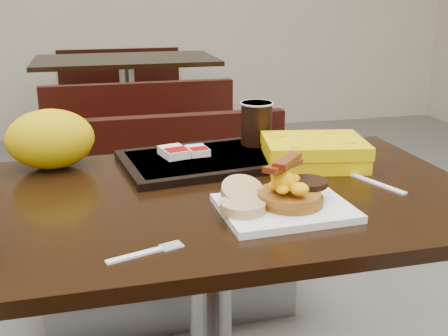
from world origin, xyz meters
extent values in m
cube|color=white|center=(0.12, -0.14, 0.76)|extent=(0.27, 0.21, 0.02)
cylinder|color=#935B18|center=(0.14, -0.13, 0.78)|extent=(0.16, 0.16, 0.03)
cylinder|color=black|center=(0.18, -0.11, 0.80)|extent=(0.08, 0.08, 0.01)
ellipsoid|color=#EA9904|center=(0.12, -0.15, 0.81)|extent=(0.09, 0.08, 0.04)
cylinder|color=tan|center=(0.03, -0.15, 0.78)|extent=(0.11, 0.11, 0.02)
cylinder|color=tan|center=(0.05, -0.10, 0.79)|extent=(0.09, 0.09, 0.05)
cube|color=white|center=(0.38, -0.03, 0.75)|extent=(0.07, 0.17, 0.00)
cube|color=#8C0504|center=(-0.10, 0.07, 0.76)|extent=(0.04, 0.03, 0.01)
cube|color=black|center=(0.03, 0.21, 0.76)|extent=(0.44, 0.34, 0.02)
cube|color=silver|center=(-0.04, 0.23, 0.78)|extent=(0.08, 0.09, 0.02)
cube|color=silver|center=(0.02, 0.24, 0.78)|extent=(0.06, 0.07, 0.02)
cylinder|color=black|center=(0.20, 0.29, 0.83)|extent=(0.10, 0.10, 0.12)
cube|color=#DCB603|center=(0.30, 0.13, 0.78)|extent=(0.28, 0.23, 0.07)
ellipsoid|color=#D8A107|center=(-0.34, 0.27, 0.82)|extent=(0.25, 0.22, 0.15)
camera|label=1|loc=(-0.23, -1.06, 1.17)|focal=42.40mm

